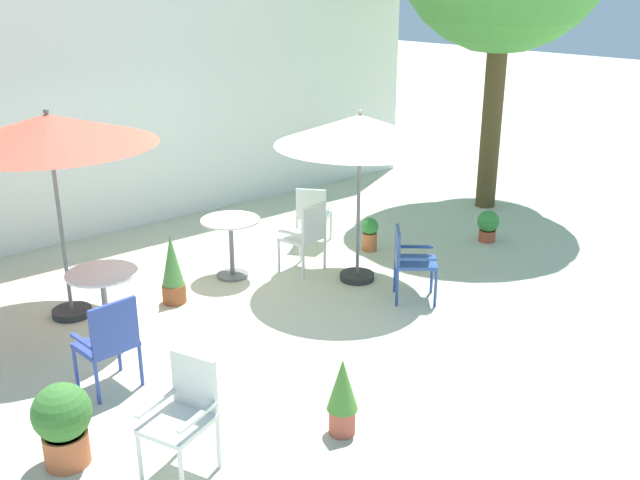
{
  "coord_description": "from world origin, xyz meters",
  "views": [
    {
      "loc": [
        -4.99,
        -6.13,
        3.59
      ],
      "look_at": [
        0.0,
        -0.24,
        0.79
      ],
      "focal_mm": 40.05,
      "sensor_mm": 36.0,
      "label": 1
    }
  ],
  "objects_px": {
    "patio_chair_4": "(184,410)",
    "potted_plant_2": "(63,422)",
    "patio_umbrella_1": "(48,132)",
    "patio_chair_1": "(110,339)",
    "potted_plant_4": "(342,394)",
    "potted_plant_1": "(488,225)",
    "patio_chair_0": "(313,212)",
    "cafe_table_1": "(231,237)",
    "potted_plant_0": "(370,233)",
    "cafe_table_0": "(104,293)",
    "potted_plant_3": "(173,270)",
    "patio_umbrella_0": "(360,132)",
    "patio_chair_3": "(409,258)",
    "patio_chair_2": "(307,233)"
  },
  "relations": [
    {
      "from": "patio_chair_4",
      "to": "potted_plant_2",
      "type": "height_order",
      "value": "patio_chair_4"
    },
    {
      "from": "patio_umbrella_1",
      "to": "patio_chair_1",
      "type": "xyz_separation_m",
      "value": [
        -0.32,
        -1.8,
        -1.59
      ]
    },
    {
      "from": "potted_plant_4",
      "to": "potted_plant_1",
      "type": "bearing_deg",
      "value": 24.15
    },
    {
      "from": "patio_chair_0",
      "to": "patio_chair_1",
      "type": "xyz_separation_m",
      "value": [
        -3.91,
        -1.81,
        0.03
      ]
    },
    {
      "from": "cafe_table_1",
      "to": "potted_plant_0",
      "type": "height_order",
      "value": "cafe_table_1"
    },
    {
      "from": "cafe_table_0",
      "to": "cafe_table_1",
      "type": "relative_size",
      "value": 0.98
    },
    {
      "from": "potted_plant_3",
      "to": "potted_plant_4",
      "type": "relative_size",
      "value": 1.21
    },
    {
      "from": "patio_umbrella_0",
      "to": "potted_plant_4",
      "type": "xyz_separation_m",
      "value": [
        -2.36,
        -2.34,
        -1.54
      ]
    },
    {
      "from": "cafe_table_0",
      "to": "potted_plant_2",
      "type": "height_order",
      "value": "cafe_table_0"
    },
    {
      "from": "patio_umbrella_1",
      "to": "cafe_table_0",
      "type": "relative_size",
      "value": 3.12
    },
    {
      "from": "patio_umbrella_0",
      "to": "patio_chair_3",
      "type": "distance_m",
      "value": 1.62
    },
    {
      "from": "patio_chair_2",
      "to": "potted_plant_1",
      "type": "distance_m",
      "value": 2.89
    },
    {
      "from": "potted_plant_1",
      "to": "potted_plant_3",
      "type": "relative_size",
      "value": 0.55
    },
    {
      "from": "patio_umbrella_0",
      "to": "patio_chair_1",
      "type": "bearing_deg",
      "value": -172.62
    },
    {
      "from": "patio_chair_3",
      "to": "potted_plant_0",
      "type": "height_order",
      "value": "patio_chair_3"
    },
    {
      "from": "patio_chair_4",
      "to": "potted_plant_2",
      "type": "xyz_separation_m",
      "value": [
        -0.69,
        0.69,
        -0.16
      ]
    },
    {
      "from": "patio_umbrella_0",
      "to": "patio_chair_1",
      "type": "height_order",
      "value": "patio_umbrella_0"
    },
    {
      "from": "patio_chair_4",
      "to": "potted_plant_3",
      "type": "height_order",
      "value": "patio_chair_4"
    },
    {
      "from": "cafe_table_0",
      "to": "patio_chair_1",
      "type": "height_order",
      "value": "patio_chair_1"
    },
    {
      "from": "patio_chair_0",
      "to": "potted_plant_3",
      "type": "distance_m",
      "value": 2.56
    },
    {
      "from": "patio_umbrella_0",
      "to": "cafe_table_1",
      "type": "height_order",
      "value": "patio_umbrella_0"
    },
    {
      "from": "cafe_table_0",
      "to": "potted_plant_3",
      "type": "distance_m",
      "value": 1.06
    },
    {
      "from": "patio_chair_1",
      "to": "potted_plant_1",
      "type": "relative_size",
      "value": 1.99
    },
    {
      "from": "patio_umbrella_1",
      "to": "patio_chair_3",
      "type": "distance_m",
      "value": 4.23
    },
    {
      "from": "potted_plant_0",
      "to": "potted_plant_4",
      "type": "xyz_separation_m",
      "value": [
        -3.22,
        -3.0,
        0.12
      ]
    },
    {
      "from": "patio_umbrella_0",
      "to": "potted_plant_3",
      "type": "height_order",
      "value": "patio_umbrella_0"
    },
    {
      "from": "potted_plant_0",
      "to": "potted_plant_4",
      "type": "distance_m",
      "value": 4.4
    },
    {
      "from": "potted_plant_2",
      "to": "potted_plant_4",
      "type": "relative_size",
      "value": 0.99
    },
    {
      "from": "cafe_table_1",
      "to": "patio_chair_3",
      "type": "relative_size",
      "value": 0.88
    },
    {
      "from": "patio_umbrella_0",
      "to": "cafe_table_0",
      "type": "bearing_deg",
      "value": 169.88
    },
    {
      "from": "patio_chair_0",
      "to": "cafe_table_1",
      "type": "bearing_deg",
      "value": -171.53
    },
    {
      "from": "patio_chair_0",
      "to": "potted_plant_0",
      "type": "xyz_separation_m",
      "value": [
        0.47,
        -0.69,
        -0.24
      ]
    },
    {
      "from": "potted_plant_1",
      "to": "cafe_table_1",
      "type": "bearing_deg",
      "value": 160.09
    },
    {
      "from": "patio_umbrella_1",
      "to": "cafe_table_1",
      "type": "relative_size",
      "value": 3.04
    },
    {
      "from": "patio_chair_2",
      "to": "potted_plant_4",
      "type": "height_order",
      "value": "patio_chair_2"
    },
    {
      "from": "potted_plant_0",
      "to": "potted_plant_4",
      "type": "bearing_deg",
      "value": -137.06
    },
    {
      "from": "potted_plant_2",
      "to": "potted_plant_4",
      "type": "height_order",
      "value": "potted_plant_4"
    },
    {
      "from": "cafe_table_0",
      "to": "patio_chair_4",
      "type": "distance_m",
      "value": 2.52
    },
    {
      "from": "patio_umbrella_0",
      "to": "patio_chair_1",
      "type": "xyz_separation_m",
      "value": [
        -3.53,
        -0.46,
        -1.38
      ]
    },
    {
      "from": "patio_chair_1",
      "to": "potted_plant_4",
      "type": "height_order",
      "value": "patio_chair_1"
    },
    {
      "from": "potted_plant_1",
      "to": "potted_plant_4",
      "type": "xyz_separation_m",
      "value": [
        -4.8,
        -2.15,
        0.12
      ]
    },
    {
      "from": "patio_chair_3",
      "to": "patio_chair_0",
      "type": "bearing_deg",
      "value": 81.24
    },
    {
      "from": "patio_chair_1",
      "to": "potted_plant_4",
      "type": "relative_size",
      "value": 1.32
    },
    {
      "from": "cafe_table_1",
      "to": "potted_plant_2",
      "type": "height_order",
      "value": "cafe_table_1"
    },
    {
      "from": "patio_umbrella_0",
      "to": "patio_umbrella_1",
      "type": "distance_m",
      "value": 3.48
    },
    {
      "from": "patio_umbrella_1",
      "to": "potted_plant_2",
      "type": "xyz_separation_m",
      "value": [
        -1.08,
        -2.57,
        -1.74
      ]
    },
    {
      "from": "patio_chair_0",
      "to": "patio_umbrella_0",
      "type": "bearing_deg",
      "value": -106.07
    },
    {
      "from": "patio_chair_3",
      "to": "potted_plant_1",
      "type": "distance_m",
      "value": 2.49
    },
    {
      "from": "patio_chair_3",
      "to": "potted_plant_4",
      "type": "height_order",
      "value": "patio_chair_3"
    },
    {
      "from": "patio_umbrella_1",
      "to": "potted_plant_1",
      "type": "distance_m",
      "value": 6.14
    }
  ]
}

